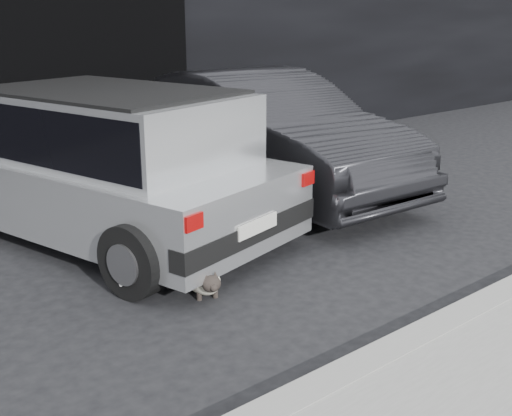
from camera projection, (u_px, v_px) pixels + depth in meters
ground at (162, 264)px, 6.26m from camera, size 80.00×80.00×0.00m
building_facade at (13, 2)px, 10.54m from camera, size 34.00×4.00×5.00m
garage_opening at (72, 86)px, 9.42m from camera, size 4.00×0.10×2.60m
curb at (452, 322)px, 4.95m from camera, size 18.00×0.25×0.12m
silver_hatchback at (102, 157)px, 6.83m from camera, size 2.94×4.68×1.60m
second_car at (263, 132)px, 8.65m from camera, size 1.93×4.92×1.60m
cat_siamese at (203, 279)px, 5.57m from camera, size 0.45×0.83×0.30m
cat_white at (163, 266)px, 5.75m from camera, size 0.79×0.27×0.37m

